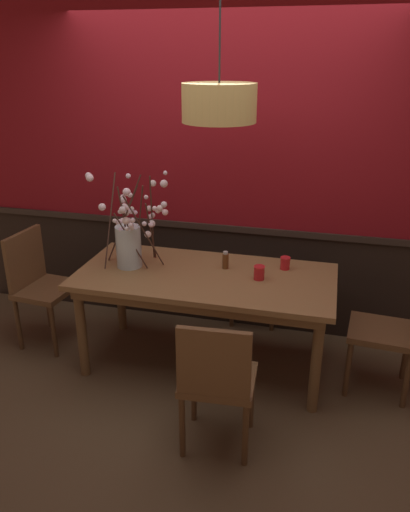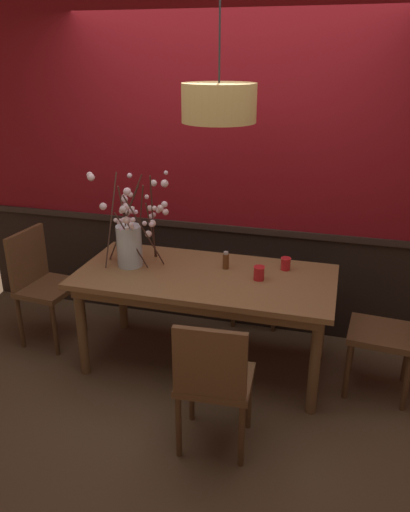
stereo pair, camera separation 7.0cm
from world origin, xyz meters
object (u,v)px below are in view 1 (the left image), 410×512
dining_table (205,285)px  candle_holder_nearer_center (285,263)px  condiment_bottle (225,260)px  chair_far_side_right (257,260)px  vase_with_blossoms (130,239)px  candle_holder_nearer_edge (259,273)px  chair_head_east_end (395,325)px  chair_head_west_end (39,281)px  pendant_lamp (219,103)px  chair_near_side_right (217,378)px

dining_table → candle_holder_nearer_center: bearing=23.8°
condiment_bottle → candle_holder_nearer_center: bearing=12.8°
dining_table → chair_far_side_right: (0.24, 0.88, -0.13)m
vase_with_blossoms → candle_holder_nearer_edge: vase_with_blossoms is taller
chair_head_east_end → vase_with_blossoms: bearing=-180.0°
dining_table → chair_head_west_end: (-1.36, 0.02, -0.14)m
chair_head_west_end → condiment_bottle: bearing=4.7°
dining_table → chair_head_east_end: bearing=0.8°
chair_far_side_right → pendant_lamp: pendant_lamp is taller
chair_head_west_end → chair_far_side_right: (1.60, 0.86, 0.00)m
dining_table → chair_near_side_right: 0.90m
chair_head_east_end → candle_holder_nearer_edge: bearing=-179.6°
chair_head_west_end → condiment_bottle: (1.48, 0.12, 0.28)m
chair_head_east_end → condiment_bottle: bearing=174.1°
chair_head_east_end → candle_holder_nearer_edge: chair_head_east_end is taller
dining_table → candle_holder_nearer_center: size_ratio=19.55×
chair_head_east_end → chair_head_west_end: bearing=180.0°
condiment_bottle → vase_with_blossoms: bearing=-169.7°
chair_far_side_right → candle_holder_nearer_edge: size_ratio=9.61×
chair_head_west_end → candle_holder_nearer_center: bearing=6.5°
chair_head_west_end → chair_near_side_right: 1.86m
pendant_lamp → dining_table: bearing=165.4°
pendant_lamp → vase_with_blossoms: bearing=176.4°
chair_far_side_right → condiment_bottle: bearing=-99.5°
vase_with_blossoms → candle_holder_nearer_center: bearing=11.3°
chair_near_side_right → vase_with_blossoms: 1.29m
dining_table → pendant_lamp: (0.10, -0.03, 1.25)m
vase_with_blossoms → condiment_bottle: size_ratio=5.30×
dining_table → chair_far_side_right: size_ratio=1.90×
dining_table → chair_near_side_right: chair_near_side_right is taller
dining_table → chair_head_east_end: (1.31, 0.02, -0.15)m
chair_head_west_end → pendant_lamp: bearing=-1.7°
dining_table → chair_head_east_end: chair_head_east_end is taller
chair_near_side_right → chair_head_east_end: 1.34m
vase_with_blossoms → candle_holder_nearer_center: size_ratio=7.44×
chair_near_side_right → chair_far_side_right: bearing=91.5°
chair_near_side_right → candle_holder_nearer_center: 1.15m
chair_far_side_right → chair_head_east_end: (1.07, -0.86, -0.02)m
dining_table → condiment_bottle: size_ratio=13.94×
chair_far_side_right → candle_holder_nearer_center: bearing=-65.1°
chair_head_west_end → dining_table: bearing=-0.8°
dining_table → chair_far_side_right: bearing=74.7°
condiment_bottle → pendant_lamp: (-0.02, -0.17, 1.11)m
chair_head_west_end → candle_holder_nearer_edge: (1.75, -0.01, 0.27)m
chair_head_west_end → chair_near_side_right: chair_head_west_end is taller
chair_near_side_right → chair_head_west_end: bearing=152.4°
dining_table → candle_holder_nearer_edge: size_ratio=18.25×
vase_with_blossoms → pendant_lamp: bearing=-3.6°
chair_near_side_right → vase_with_blossoms: bearing=134.8°
chair_near_side_right → pendant_lamp: (-0.19, 0.82, 1.42)m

